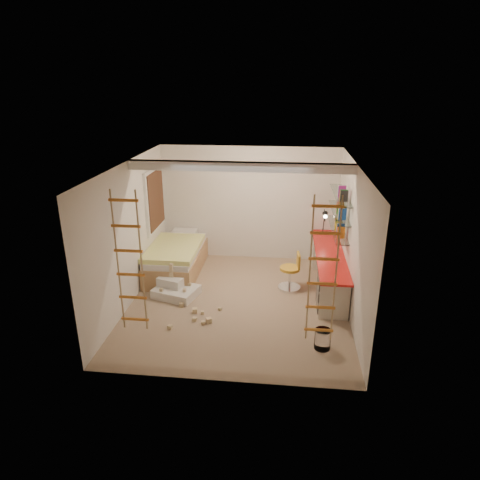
# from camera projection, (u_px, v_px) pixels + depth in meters

# --- Properties ---
(floor) EXTENTS (4.50, 4.50, 0.00)m
(floor) POSITION_uv_depth(u_px,v_px,m) (238.00, 302.00, 8.07)
(floor) COLOR #967C60
(floor) RESTS_ON ground
(ceiling_beam) EXTENTS (4.00, 0.18, 0.16)m
(ceiling_beam) POSITION_uv_depth(u_px,v_px,m) (240.00, 167.00, 7.46)
(ceiling_beam) COLOR white
(ceiling_beam) RESTS_ON ceiling
(window_frame) EXTENTS (0.06, 1.15, 1.35)m
(window_frame) POSITION_uv_depth(u_px,v_px,m) (154.00, 199.00, 9.12)
(window_frame) COLOR white
(window_frame) RESTS_ON wall_left
(window_blind) EXTENTS (0.02, 1.00, 1.20)m
(window_blind) POSITION_uv_depth(u_px,v_px,m) (156.00, 199.00, 9.11)
(window_blind) COLOR #4C2D1E
(window_blind) RESTS_ON window_frame
(rope_ladder_left) EXTENTS (0.41, 0.04, 2.13)m
(rope_ladder_left) POSITION_uv_depth(u_px,v_px,m) (130.00, 263.00, 6.04)
(rope_ladder_left) COLOR orange
(rope_ladder_left) RESTS_ON ceiling
(rope_ladder_right) EXTENTS (0.41, 0.04, 2.13)m
(rope_ladder_right) POSITION_uv_depth(u_px,v_px,m) (323.00, 271.00, 5.77)
(rope_ladder_right) COLOR orange
(rope_ladder_right) RESTS_ON ceiling
(waste_bin) EXTENTS (0.26, 0.26, 0.32)m
(waste_bin) POSITION_uv_depth(u_px,v_px,m) (323.00, 339.00, 6.64)
(waste_bin) COLOR white
(waste_bin) RESTS_ON floor
(desk) EXTENTS (0.56, 2.80, 0.75)m
(desk) POSITION_uv_depth(u_px,v_px,m) (328.00, 268.00, 8.55)
(desk) COLOR red
(desk) RESTS_ON floor
(shelves) EXTENTS (0.25, 1.80, 0.71)m
(shelves) POSITION_uv_depth(u_px,v_px,m) (339.00, 212.00, 8.40)
(shelves) COLOR white
(shelves) RESTS_ON wall_right
(bed) EXTENTS (1.02, 2.00, 0.69)m
(bed) POSITION_uv_depth(u_px,v_px,m) (177.00, 258.00, 9.24)
(bed) COLOR #AD7F51
(bed) RESTS_ON floor
(task_lamp) EXTENTS (0.14, 0.36, 0.57)m
(task_lamp) POSITION_uv_depth(u_px,v_px,m) (325.00, 219.00, 9.19)
(task_lamp) COLOR black
(task_lamp) RESTS_ON desk
(swivel_chair) EXTENTS (0.50, 0.50, 0.76)m
(swivel_chair) POSITION_uv_depth(u_px,v_px,m) (291.00, 276.00, 8.51)
(swivel_chair) COLOR gold
(swivel_chair) RESTS_ON floor
(play_platform) EXTENTS (0.93, 0.81, 0.35)m
(play_platform) POSITION_uv_depth(u_px,v_px,m) (175.00, 289.00, 8.30)
(play_platform) COLOR silver
(play_platform) RESTS_ON floor
(toy_blocks) EXTENTS (1.23, 1.37, 0.62)m
(toy_blocks) POSITION_uv_depth(u_px,v_px,m) (187.00, 299.00, 7.84)
(toy_blocks) COLOR #CCB284
(toy_blocks) RESTS_ON floor
(books) EXTENTS (0.14, 0.64, 0.92)m
(books) POSITION_uv_depth(u_px,v_px,m) (339.00, 208.00, 8.37)
(books) COLOR orange
(books) RESTS_ON shelves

